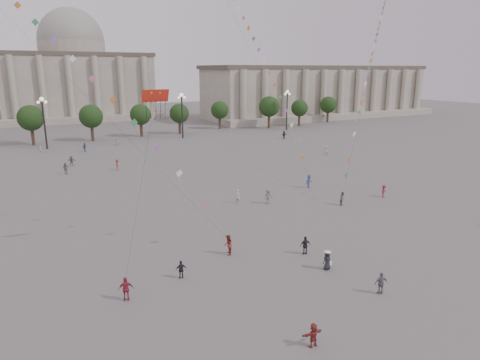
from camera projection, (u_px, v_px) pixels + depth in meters
name	position (u px, v px, depth m)	size (l,w,h in m)	color
ground	(316.00, 265.00, 36.14)	(360.00, 360.00, 0.00)	#5B5856
hall_east	(319.00, 92.00, 148.50)	(84.00, 26.22, 17.20)	gray
hall_central	(75.00, 75.00, 142.49)	(48.30, 34.30, 35.50)	gray
tree_row	(110.00, 116.00, 101.14)	(137.12, 5.12, 8.00)	#332519
lamp_post_mid_west	(43.00, 113.00, 86.93)	(2.00, 0.90, 10.65)	#262628
lamp_post_mid_east	(182.00, 107.00, 100.76)	(2.00, 0.90, 10.65)	#262628
lamp_post_far_east	(287.00, 103.00, 114.60)	(2.00, 0.90, 10.65)	#262628
person_crowd_0	(85.00, 147.00, 85.89)	(1.02, 0.42, 1.74)	#355578
person_crowd_4	(117.00, 141.00, 93.31)	(1.50, 0.48, 1.62)	silver
person_crowd_6	(268.00, 196.00, 52.45)	(1.24, 0.71, 1.91)	slate
person_crowd_7	(327.00, 150.00, 82.54)	(1.58, 0.50, 1.71)	white
person_crowd_8	(384.00, 191.00, 55.20)	(1.05, 0.60, 1.63)	maroon
person_crowd_9	(284.00, 135.00, 101.25)	(1.78, 0.57, 1.92)	#232227
person_crowd_10	(41.00, 150.00, 83.93)	(0.55, 0.36, 1.51)	#B2B2AE
person_crowd_12	(72.00, 161.00, 73.22)	(1.59, 0.51, 1.71)	slate
person_crowd_13	(238.00, 196.00, 52.71)	(0.63, 0.42, 1.73)	#BBBBB6
person_crowd_16	(65.00, 168.00, 67.35)	(1.08, 0.45, 1.85)	slate
person_crowd_17	(117.00, 165.00, 70.00)	(1.17, 0.67, 1.81)	maroon
tourist_0	(126.00, 289.00, 30.46)	(1.06, 0.44, 1.81)	#9B2A3B
tourist_1	(181.00, 270.00, 33.75)	(0.87, 0.36, 1.48)	black
tourist_2	(313.00, 335.00, 25.42)	(1.41, 0.45, 1.52)	maroon
tourist_3	(381.00, 283.00, 31.38)	(1.00, 0.42, 1.70)	slate
tourist_4	(305.00, 245.00, 38.13)	(0.98, 0.41, 1.68)	black
kite_flyer_0	(228.00, 245.00, 38.00)	(0.90, 0.70, 1.86)	maroon
kite_flyer_1	(309.00, 181.00, 59.51)	(1.24, 0.71, 1.92)	#354779
kite_flyer_2	(343.00, 199.00, 51.94)	(0.81, 0.63, 1.67)	slate
hat_person	(327.00, 260.00, 35.22)	(0.86, 0.63, 1.69)	black
dragon_kite	(155.00, 105.00, 34.61)	(3.48, 3.30, 14.58)	red
kite_train_east	(374.00, 50.00, 69.96)	(36.92, 30.13, 58.10)	#3F3F3F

